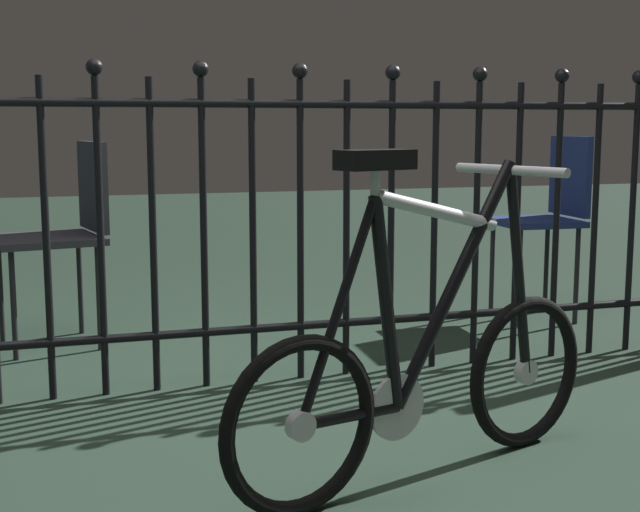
% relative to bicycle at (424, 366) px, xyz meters
% --- Properties ---
extents(ground_plane, '(20.00, 20.00, 0.00)m').
position_rel_bicycle_xyz_m(ground_plane, '(-0.30, 0.24, -0.31)').
color(ground_plane, '#213227').
extents(iron_fence, '(4.65, 0.07, 1.23)m').
position_rel_bicycle_xyz_m(iron_fence, '(-0.36, 1.02, 0.31)').
color(iron_fence, black).
rests_on(iron_fence, ground).
extents(bicycle, '(1.21, 0.52, 0.89)m').
position_rel_bicycle_xyz_m(bicycle, '(0.00, 0.00, 0.00)').
color(bicycle, black).
rests_on(bicycle, ground).
extents(chair_charcoal, '(0.51, 0.51, 0.88)m').
position_rel_bicycle_xyz_m(chair_charcoal, '(-0.88, 1.83, 0.23)').
color(chair_charcoal, black).
rests_on(chair_charcoal, ground).
extents(chair_navy, '(0.40, 0.40, 0.90)m').
position_rel_bicycle_xyz_m(chair_navy, '(1.40, 1.67, 0.24)').
color(chair_navy, black).
rests_on(chair_navy, ground).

